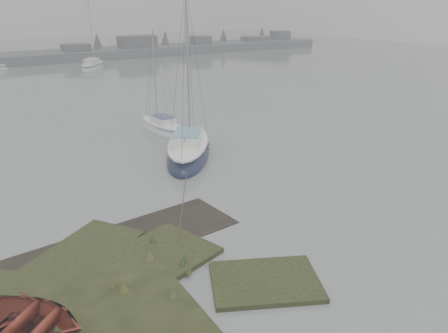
% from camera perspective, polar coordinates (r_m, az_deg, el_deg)
% --- Properties ---
extents(ground, '(160.00, 160.00, 0.00)m').
position_cam_1_polar(ground, '(41.56, -21.47, 7.30)').
color(ground, slate).
rests_on(ground, ground).
extents(far_shoreline, '(60.00, 8.00, 4.15)m').
position_cam_1_polar(far_shoreline, '(79.88, -6.71, 15.07)').
color(far_shoreline, '#4C4F51').
rests_on(far_shoreline, ground).
extents(sailboat_main, '(6.06, 7.51, 10.42)m').
position_cam_1_polar(sailboat_main, '(26.06, -4.64, 1.99)').
color(sailboat_main, black).
rests_on(sailboat_main, ground).
extents(sailboat_white, '(2.19, 5.41, 7.45)m').
position_cam_1_polar(sailboat_white, '(31.42, -8.05, 4.97)').
color(sailboat_white, white).
rests_on(sailboat_white, ground).
extents(sailboat_far_b, '(5.65, 6.88, 9.59)m').
position_cam_1_polar(sailboat_far_b, '(62.93, -16.76, 12.31)').
color(sailboat_far_b, silver).
rests_on(sailboat_far_b, ground).
extents(dinghy, '(4.16, 4.22, 0.72)m').
position_cam_1_polar(dinghy, '(13.72, -24.41, -17.73)').
color(dinghy, maroon).
rests_on(dinghy, marsh_bank).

